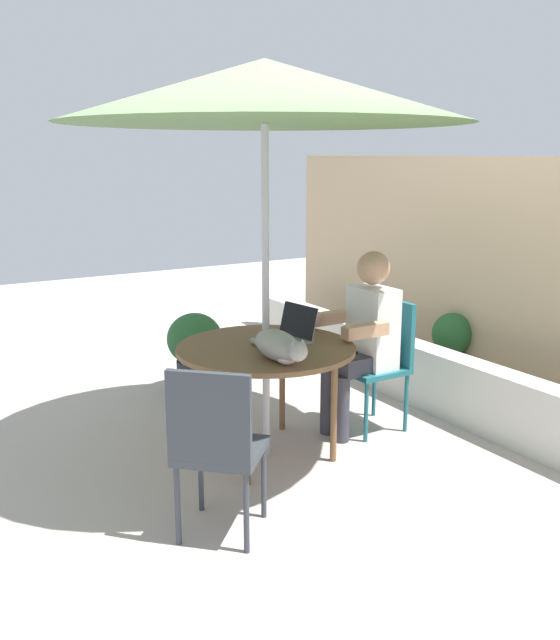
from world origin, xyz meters
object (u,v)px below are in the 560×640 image
(person_seated, at_px, (364,333))
(potted_plant_near_fence, at_px, (195,347))
(patio_umbrella, at_px, (265,92))
(potted_plant_by_chair, at_px, (451,345))
(laptop, at_px, (292,330))
(chair_occupied, at_px, (382,354))
(chair_empty, at_px, (216,440))
(patio_table, at_px, (266,354))
(cat, at_px, (279,347))

(person_seated, height_order, potted_plant_near_fence, person_seated)
(patio_umbrella, relative_size, person_seated, 1.92)
(potted_plant_near_fence, height_order, potted_plant_by_chair, potted_plant_near_fence)
(patio_umbrella, height_order, laptop, patio_umbrella)
(chair_occupied, distance_m, potted_plant_near_fence, 1.57)
(potted_plant_near_fence, bearing_deg, chair_empty, -21.87)
(patio_table, bearing_deg, chair_occupied, 90.00)
(chair_empty, xyz_separation_m, potted_plant_by_chair, (-1.12, 2.66, -0.19))
(cat, bearing_deg, laptop, 138.87)
(laptop, relative_size, cat, 0.51)
(person_seated, xyz_separation_m, potted_plant_near_fence, (-1.36, -0.61, -0.33))
(potted_plant_by_chair, bearing_deg, person_seated, -72.10)
(cat, height_order, potted_plant_by_chair, cat)
(patio_umbrella, relative_size, chair_occupied, 2.66)
(chair_empty, relative_size, potted_plant_by_chair, 1.48)
(patio_table, bearing_deg, person_seated, 90.00)
(laptop, relative_size, potted_plant_near_fence, 0.53)
(patio_umbrella, relative_size, potted_plant_near_fence, 3.77)
(person_seated, bearing_deg, potted_plant_near_fence, -155.85)
(patio_umbrella, distance_m, chair_empty, 1.94)
(cat, xyz_separation_m, potted_plant_near_fence, (-1.67, 0.23, -0.43))
(chair_empty, distance_m, cat, 0.79)
(chair_empty, relative_size, person_seated, 0.72)
(person_seated, relative_size, potted_plant_by_chair, 2.04)
(person_seated, relative_size, cat, 1.88)
(patio_umbrella, distance_m, person_seated, 1.67)
(laptop, xyz_separation_m, potted_plant_by_chair, (-0.35, 1.75, -0.43))
(cat, bearing_deg, potted_plant_by_chair, 108.76)
(cat, bearing_deg, patio_umbrella, 163.67)
(potted_plant_near_fence, bearing_deg, person_seated, 24.15)
(person_seated, xyz_separation_m, potted_plant_by_chair, (-0.39, 1.21, -0.36))
(potted_plant_by_chair, bearing_deg, patio_umbrella, -78.72)
(patio_umbrella, height_order, potted_plant_by_chair, patio_umbrella)
(laptop, bearing_deg, chair_empty, -49.77)
(chair_occupied, xyz_separation_m, potted_plant_near_fence, (-1.36, -0.77, -0.16))
(chair_occupied, xyz_separation_m, person_seated, (0.00, -0.16, 0.17))
(cat, bearing_deg, potted_plant_near_fence, 172.20)
(person_seated, bearing_deg, chair_occupied, 90.00)
(chair_empty, bearing_deg, person_seated, 116.76)
(patio_umbrella, relative_size, chair_empty, 2.66)
(patio_umbrella, distance_m, laptop, 1.42)
(person_seated, xyz_separation_m, laptop, (-0.04, -0.54, 0.08))
(person_seated, height_order, laptop, person_seated)
(laptop, bearing_deg, patio_umbrella, -78.66)
(chair_occupied, distance_m, potted_plant_by_chair, 1.14)
(cat, distance_m, potted_plant_near_fence, 1.74)
(person_seated, height_order, cat, person_seated)
(patio_umbrella, bearing_deg, cat, -16.33)
(patio_table, relative_size, potted_plant_by_chair, 1.82)
(patio_table, distance_m, chair_occupied, 0.92)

